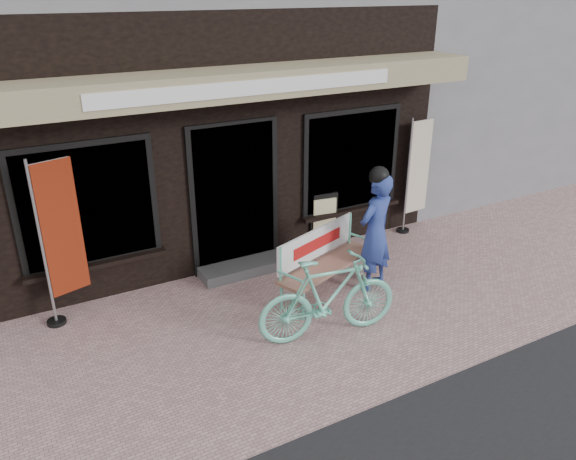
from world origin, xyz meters
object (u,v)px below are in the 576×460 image
bench (323,256)px  person (375,230)px  menu_stand (323,220)px  nobori_cream (416,173)px  bicycle (328,297)px  nobori_red (59,238)px

bench → person: person is taller
menu_stand → nobori_cream: bearing=3.2°
nobori_cream → bicycle: bearing=-150.0°
person → nobori_cream: bearing=17.1°
bicycle → nobori_cream: (2.99, 2.01, 0.49)m
menu_stand → bench: bearing=-114.2°
nobori_red → nobori_cream: size_ratio=1.09×
bench → bicycle: bicycle is taller
bicycle → bench: bearing=-19.1°
bench → person: 0.79m
person → nobori_red: (-3.82, 1.18, 0.24)m
bicycle → nobori_red: (-2.63, 1.90, 0.58)m
nobori_red → bicycle: bearing=-53.0°
bench → person: size_ratio=0.97×
bench → menu_stand: size_ratio=1.87×
nobori_red → person: bearing=-34.4°
person → menu_stand: size_ratio=1.94×
nobori_cream → menu_stand: bearing=171.2°
bicycle → nobori_cream: size_ratio=0.88×
person → nobori_red: size_ratio=0.82×
nobori_cream → person: bearing=-148.2°
person → bicycle: size_ratio=1.01×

